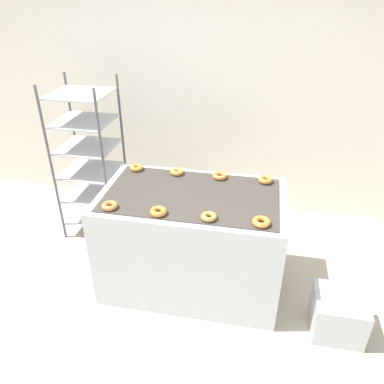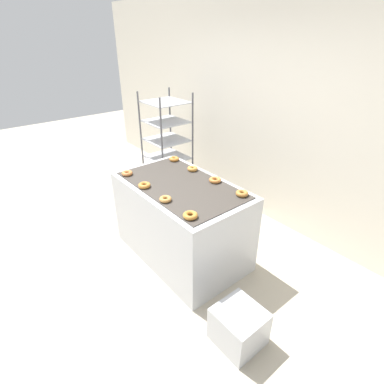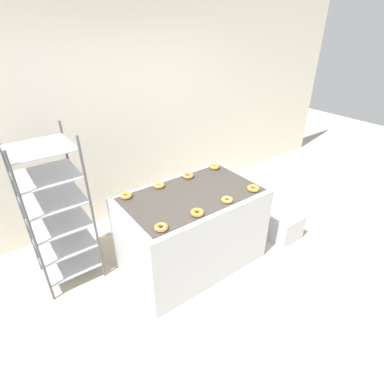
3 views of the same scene
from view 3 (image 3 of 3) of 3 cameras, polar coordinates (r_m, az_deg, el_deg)
The scene contains 13 objects.
ground_plane at distance 3.21m, azimuth 7.78°, elevation -19.59°, with size 14.00×14.00×0.00m, color #B2A893.
wall_back at distance 3.99m, azimuth -12.73°, elevation 14.39°, with size 8.00×0.05×2.80m.
fryer_machine at distance 3.28m, azimuth 0.01°, elevation -7.16°, with size 1.47×0.88×0.90m.
baking_rack_cart at distance 3.20m, azimuth -24.43°, elevation -3.35°, with size 0.56×0.54×1.60m.
glaze_bin at distance 3.98m, azimuth 16.99°, elevation -6.17°, with size 0.38×0.36×0.34m.
donut_near_left at distance 2.54m, azimuth -5.90°, elevation -6.71°, with size 0.12×0.12×0.04m, color #B46C38.
donut_near_midleft at distance 2.70m, azimuth 0.99°, elevation -3.94°, with size 0.12×0.12×0.04m, color #B3702D.
donut_near_midright at distance 2.91m, azimuth 6.69°, elevation -1.47°, with size 0.12×0.12×0.04m, color #B57D3D.
donut_near_right at distance 3.14m, azimuth 11.59°, elevation 0.68°, with size 0.13×0.13×0.04m, color #B6742D.
donut_far_left at distance 3.02m, azimuth -12.43°, elevation -0.68°, with size 0.12×0.12×0.04m, color #BB732D.
donut_far_midleft at distance 3.15m, azimuth -6.30°, elevation 1.29°, with size 0.12×0.12×0.04m, color #B87C36.
donut_far_midright at distance 3.33m, azimuth -0.76°, elevation 3.14°, with size 0.13×0.13×0.04m, color #BB7133.
donut_far_right at distance 3.54m, azimuth 4.32°, elevation 4.81°, with size 0.12×0.12×0.04m, color #A76E2F.
Camera 3 is at (-1.55, -1.41, 2.44)m, focal length 28.00 mm.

